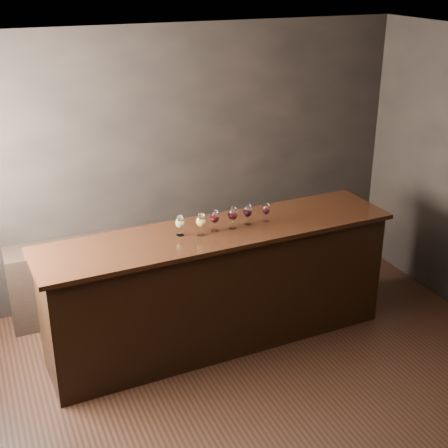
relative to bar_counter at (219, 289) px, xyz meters
name	(u,v)px	position (x,y,z in m)	size (l,w,h in m)	color
ground	(269,405)	(0.01, -1.03, -0.55)	(5.00, 5.00, 0.00)	black
room_shell	(239,197)	(-0.22, -0.92, 1.26)	(5.02, 4.52, 2.81)	black
bar_counter	(219,289)	(0.00, 0.00, 0.00)	(3.16, 0.68, 1.10)	black
bar_top	(219,232)	(0.00, 0.00, 0.57)	(3.26, 0.76, 0.04)	black
back_bar_shelf	(120,272)	(-0.69, 1.00, -0.16)	(2.19, 0.40, 0.79)	black
glass_white	(180,222)	(-0.35, 0.03, 0.72)	(0.08, 0.08, 0.18)	white
glass_amber	(201,221)	(-0.18, -0.04, 0.73)	(0.08, 0.08, 0.20)	white
glass_red_a	(215,218)	(-0.04, 0.00, 0.72)	(0.08, 0.08, 0.19)	white
glass_red_b	(233,214)	(0.13, -0.01, 0.73)	(0.09, 0.09, 0.20)	white
glass_red_c	(248,211)	(0.29, 0.01, 0.72)	(0.08, 0.08, 0.19)	white
glass_red_d	(266,210)	(0.47, 0.01, 0.71)	(0.07, 0.07, 0.17)	white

